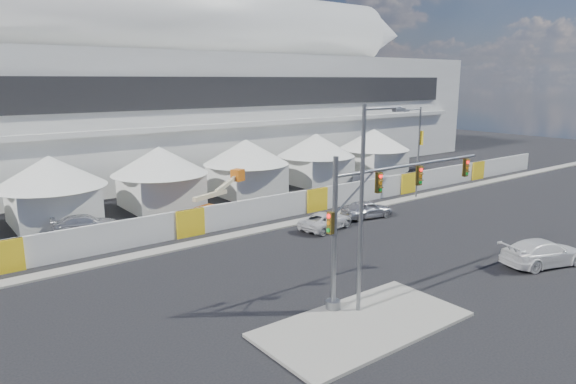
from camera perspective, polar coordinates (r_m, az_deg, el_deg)
ground at (r=30.65m, az=12.27°, el=-9.19°), size 160.00×160.00×0.00m
median_island at (r=24.69m, az=8.34°, el=-14.33°), size 10.00×5.00×0.15m
far_curb at (r=53.19m, az=16.13°, el=-0.10°), size 80.00×1.20×0.12m
stadium at (r=67.19m, az=-10.28°, el=10.78°), size 80.00×24.80×21.98m
tent_row at (r=48.51m, az=-9.15°, el=2.78°), size 53.40×8.40×5.40m
hoarding_fence at (r=44.24m, az=3.14°, el=-0.85°), size 70.00×0.25×2.00m
scaffold_tower at (r=87.11m, az=14.28°, el=8.65°), size 4.40×4.40×12.00m
sedan_silver at (r=42.49m, az=8.74°, el=-1.89°), size 2.49×4.62×1.49m
pickup_curb at (r=39.05m, az=4.23°, el=-3.18°), size 3.09×5.07×1.31m
pickup_near at (r=35.14m, az=26.49°, el=-6.04°), size 3.71×5.93×1.60m
lot_car_a at (r=56.34m, az=9.31°, el=1.57°), size 4.01×4.08×1.40m
lot_car_b at (r=60.72m, az=14.14°, el=2.13°), size 2.83×4.38×1.39m
lot_car_c at (r=40.90m, az=-21.60°, el=-3.30°), size 2.73×4.93×1.35m
traffic_mast at (r=26.04m, az=9.12°, el=-2.73°), size 11.39×0.73×7.52m
streetlight_median at (r=24.18m, az=8.62°, el=-0.39°), size 2.74×0.27×9.90m
streetlight_curb at (r=49.78m, az=14.18°, el=4.97°), size 2.56×0.58×8.63m
boom_lift at (r=41.49m, az=-8.84°, el=-1.93°), size 7.32×2.73×3.59m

